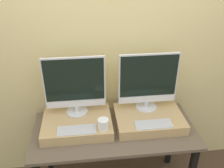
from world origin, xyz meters
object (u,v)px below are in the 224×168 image
(keyboard_left, at_px, (77,130))
(monitor_right, at_px, (148,81))
(monitor_left, at_px, (75,85))
(keyboard_right, at_px, (153,124))
(mug, at_px, (103,124))

(keyboard_left, bearing_deg, monitor_right, 22.48)
(monitor_left, bearing_deg, keyboard_right, -22.48)
(mug, bearing_deg, keyboard_left, 180.00)
(monitor_left, bearing_deg, mug, -50.68)
(keyboard_left, height_order, keyboard_right, same)
(mug, height_order, keyboard_right, mug)
(monitor_left, relative_size, keyboard_left, 1.71)
(monitor_left, distance_m, monitor_right, 0.64)
(keyboard_right, bearing_deg, monitor_right, 90.00)
(monitor_left, height_order, monitor_right, same)
(mug, xyz_separation_m, monitor_right, (0.43, 0.27, 0.23))
(monitor_left, distance_m, keyboard_left, 0.38)
(monitor_left, bearing_deg, keyboard_left, -90.00)
(monitor_left, relative_size, keyboard_right, 1.71)
(mug, bearing_deg, keyboard_right, 0.00)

